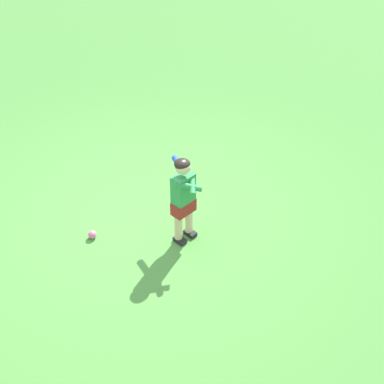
# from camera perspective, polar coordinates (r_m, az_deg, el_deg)

# --- Properties ---
(ground_plane) EXTENTS (40.00, 40.00, 0.00)m
(ground_plane) POSITION_cam_1_polar(r_m,az_deg,el_deg) (6.21, -4.93, -3.00)
(ground_plane) COLOR #519942
(child_batter) EXTENTS (0.48, 0.51, 1.08)m
(child_batter) POSITION_cam_1_polar(r_m,az_deg,el_deg) (5.52, -0.96, -0.08)
(child_batter) COLOR #232328
(child_batter) RESTS_ON ground
(play_ball_far_right) EXTENTS (0.10, 0.10, 0.10)m
(play_ball_far_right) POSITION_cam_1_polar(r_m,az_deg,el_deg) (6.00, -11.16, -4.73)
(play_ball_far_right) COLOR pink
(play_ball_far_right) RESTS_ON ground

